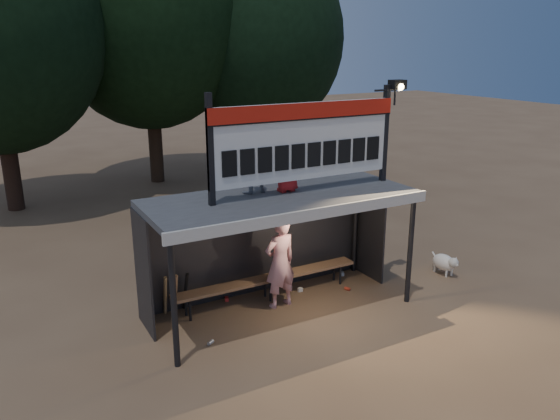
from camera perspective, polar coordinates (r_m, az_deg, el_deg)
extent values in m
plane|color=brown|center=(10.83, 0.09, -10.37)|extent=(80.00, 80.00, 0.00)
imported|color=white|center=(10.61, 0.00, -5.48)|extent=(0.72, 0.51, 1.84)
imported|color=gray|center=(10.03, -3.15, 5.07)|extent=(0.58, 0.45, 1.18)
imported|color=#AD1A1C|center=(10.12, 0.72, 4.94)|extent=(0.56, 0.39, 1.09)
cube|color=#37373A|center=(10.00, 0.10, 1.23)|extent=(5.00, 2.00, 0.12)
cube|color=beige|center=(9.17, 3.19, -0.51)|extent=(5.10, 0.06, 0.20)
cylinder|color=black|center=(8.75, -11.03, -9.59)|extent=(0.10, 0.10, 2.20)
cylinder|color=black|center=(11.01, 13.44, -4.10)|extent=(0.10, 0.10, 2.20)
cylinder|color=black|center=(10.34, -14.17, -5.56)|extent=(0.10, 0.10, 2.20)
cylinder|color=black|center=(12.31, 7.87, -1.54)|extent=(0.10, 0.10, 2.20)
cube|color=black|center=(11.20, -2.38, -3.28)|extent=(5.00, 0.04, 2.20)
cube|color=black|center=(9.96, -14.12, -6.44)|extent=(0.04, 1.00, 2.20)
cube|color=black|center=(12.07, 9.38, -1.99)|extent=(0.04, 1.00, 2.20)
cylinder|color=black|center=(10.88, -2.45, 1.91)|extent=(5.00, 0.06, 0.06)
cube|color=black|center=(9.21, -7.31, 6.19)|extent=(0.10, 0.10, 1.90)
cube|color=black|center=(11.09, 10.89, 7.83)|extent=(0.10, 0.10, 1.90)
cube|color=silver|center=(10.02, 2.63, 7.17)|extent=(3.80, 0.08, 1.40)
cube|color=#B4190C|center=(9.90, 2.82, 10.33)|extent=(3.80, 0.04, 0.28)
cube|color=black|center=(9.92, 2.83, 9.46)|extent=(3.80, 0.02, 0.03)
cube|color=black|center=(9.33, -5.31, 4.83)|extent=(0.27, 0.03, 0.45)
cube|color=black|center=(9.47, -3.42, 5.05)|extent=(0.27, 0.03, 0.45)
cube|color=black|center=(9.62, -1.59, 5.26)|extent=(0.27, 0.03, 0.45)
cube|color=black|center=(9.77, 0.19, 5.45)|extent=(0.27, 0.03, 0.45)
cube|color=black|center=(9.94, 1.92, 5.64)|extent=(0.27, 0.03, 0.45)
cube|color=black|center=(10.11, 3.58, 5.81)|extent=(0.27, 0.03, 0.45)
cube|color=black|center=(10.30, 5.19, 5.97)|extent=(0.27, 0.03, 0.45)
cube|color=black|center=(10.49, 6.74, 6.12)|extent=(0.27, 0.03, 0.45)
cube|color=black|center=(10.69, 8.24, 6.26)|extent=(0.27, 0.03, 0.45)
cube|color=black|center=(10.89, 9.68, 6.40)|extent=(0.27, 0.03, 0.45)
cylinder|color=black|center=(10.96, 10.94, 12.20)|extent=(0.50, 0.04, 0.04)
cylinder|color=black|center=(11.13, 11.91, 11.44)|extent=(0.04, 0.04, 0.30)
cube|color=black|center=(11.08, 12.16, 12.70)|extent=(0.30, 0.22, 0.18)
sphere|color=#FFD88C|center=(11.01, 12.46, 12.45)|extent=(0.14, 0.14, 0.14)
cube|color=brown|center=(11.07, -1.29, -7.15)|extent=(4.00, 0.35, 0.06)
cylinder|color=black|center=(10.47, -9.38, -10.24)|extent=(0.05, 0.05, 0.45)
cylinder|color=black|center=(10.67, -9.83, -9.71)|extent=(0.05, 0.05, 0.45)
cylinder|color=black|center=(11.07, -0.99, -8.44)|extent=(0.05, 0.05, 0.45)
cylinder|color=black|center=(11.26, -1.57, -7.98)|extent=(0.05, 0.05, 0.45)
cylinder|color=black|center=(11.88, 6.32, -6.70)|extent=(0.05, 0.05, 0.45)
cylinder|color=black|center=(12.06, 5.67, -6.31)|extent=(0.05, 0.05, 0.45)
cylinder|color=black|center=(18.70, -26.52, 5.59)|extent=(0.50, 0.50, 3.74)
cylinder|color=black|center=(20.91, -13.00, 8.55)|extent=(0.50, 0.50, 4.18)
ellipsoid|color=black|center=(20.75, -13.78, 19.77)|extent=(7.22, 7.22, 8.36)
cylinder|color=black|center=(21.49, -1.79, 8.29)|extent=(0.50, 0.50, 3.52)
ellipsoid|color=black|center=(21.25, -1.88, 17.50)|extent=(6.08, 6.08, 7.04)
ellipsoid|color=silver|center=(12.86, 16.74, -5.25)|extent=(0.36, 0.58, 0.36)
sphere|color=beige|center=(12.65, 17.67, -5.27)|extent=(0.22, 0.22, 0.22)
cone|color=beige|center=(12.60, 17.99, -5.50)|extent=(0.10, 0.10, 0.10)
cone|color=beige|center=(12.57, 17.62, -4.92)|extent=(0.06, 0.06, 0.07)
cone|color=beige|center=(12.64, 17.93, -4.83)|extent=(0.06, 0.06, 0.07)
cylinder|color=beige|center=(12.76, 16.99, -6.33)|extent=(0.05, 0.05, 0.18)
cylinder|color=silver|center=(12.87, 17.49, -6.18)|extent=(0.05, 0.05, 0.18)
cylinder|color=beige|center=(12.99, 15.86, -5.81)|extent=(0.05, 0.05, 0.18)
cylinder|color=beige|center=(13.10, 16.37, -5.67)|extent=(0.05, 0.05, 0.18)
cylinder|color=silver|center=(13.03, 15.83, -4.55)|extent=(0.04, 0.16, 0.14)
cylinder|color=olive|center=(10.62, -11.90, -8.74)|extent=(0.08, 0.27, 0.84)
cylinder|color=#9A6C47|center=(10.67, -10.87, -8.54)|extent=(0.07, 0.30, 0.83)
cylinder|color=black|center=(10.73, -9.85, -8.35)|extent=(0.09, 0.33, 0.83)
cube|color=red|center=(11.20, -5.59, -9.25)|extent=(0.10, 0.12, 0.08)
cylinder|color=#B4B4B9|center=(9.75, -7.25, -13.57)|extent=(0.14, 0.12, 0.07)
cube|color=beige|center=(11.55, 2.11, -8.32)|extent=(0.10, 0.07, 0.08)
cylinder|color=#B4311F|center=(11.69, 7.04, -8.16)|extent=(0.11, 0.14, 0.07)
cube|color=#A9A9AE|center=(12.38, 6.53, -6.64)|extent=(0.11, 0.12, 0.08)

